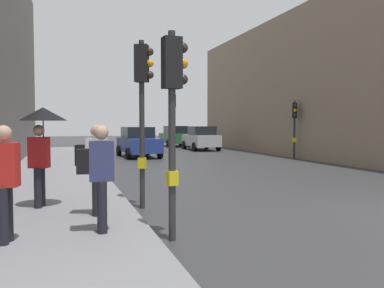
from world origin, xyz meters
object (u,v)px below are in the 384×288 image
object	(u,v)px
pedestrian_with_umbrella	(42,129)
pedestrian_in_red_jacket	(4,179)
pedestrian_with_grey_backpack	(99,172)
pedestrian_with_black_backpack	(95,164)
car_blue_van	(138,142)
car_silver_hatchback	(201,138)
traffic_light_mid_street	(295,119)
traffic_light_near_right	(143,93)
traffic_light_near_left	(173,97)
traffic_light_far_median	(174,112)
car_green_estate	(175,136)

from	to	relation	value
pedestrian_with_umbrella	pedestrian_in_red_jacket	size ratio (longest dim) A/B	1.21
pedestrian_with_grey_backpack	pedestrian_with_black_backpack	distance (m)	1.33
car_blue_van	car_silver_hatchback	xyz separation A→B (m)	(5.51, 4.89, 0.00)
traffic_light_mid_street	car_silver_hatchback	distance (m)	9.17
traffic_light_near_right	traffic_light_near_left	world-z (taller)	traffic_light_near_right
traffic_light_mid_street	car_silver_hatchback	world-z (taller)	traffic_light_mid_street
traffic_light_far_median	car_blue_van	world-z (taller)	traffic_light_far_median
traffic_light_near_right	car_silver_hatchback	bearing A→B (deg)	67.86
car_blue_van	traffic_light_near_right	bearing A→B (deg)	-99.41
traffic_light_near_left	car_blue_van	bearing A→B (deg)	82.06
traffic_light_mid_street	pedestrian_with_black_backpack	size ratio (longest dim) A/B	1.81
car_green_estate	car_silver_hatchback	xyz separation A→B (m)	(0.57, -5.41, 0.00)
traffic_light_near_right	car_green_estate	world-z (taller)	traffic_light_near_right
pedestrian_with_umbrella	pedestrian_with_grey_backpack	bearing A→B (deg)	-67.83
pedestrian_with_black_backpack	pedestrian_with_umbrella	bearing A→B (deg)	132.78
car_blue_van	pedestrian_with_umbrella	world-z (taller)	pedestrian_with_umbrella
traffic_light_mid_street	pedestrian_with_umbrella	distance (m)	16.66
traffic_light_near_right	car_blue_van	distance (m)	14.92
traffic_light_far_median	car_green_estate	xyz separation A→B (m)	(2.14, 7.83, -1.86)
pedestrian_with_umbrella	pedestrian_in_red_jacket	xyz separation A→B (m)	(-0.41, -2.66, -0.71)
traffic_light_far_median	pedestrian_with_umbrella	distance (m)	18.65
traffic_light_near_right	pedestrian_with_grey_backpack	bearing A→B (deg)	-115.99
traffic_light_far_median	pedestrian_with_grey_backpack	world-z (taller)	traffic_light_far_median
traffic_light_near_right	car_green_estate	xyz separation A→B (m)	(7.37, 24.92, -1.77)
traffic_light_mid_street	pedestrian_with_black_backpack	world-z (taller)	traffic_light_mid_street
traffic_light_far_median	car_silver_hatchback	distance (m)	4.08
traffic_light_near_right	car_blue_van	xyz separation A→B (m)	(2.42, 14.62, -1.77)
pedestrian_with_grey_backpack	car_silver_hatchback	bearing A→B (deg)	67.42
car_silver_hatchback	pedestrian_with_black_backpack	distance (m)	22.53
traffic_light_near_right	car_green_estate	distance (m)	26.05
car_green_estate	traffic_light_far_median	bearing A→B (deg)	-105.31
traffic_light_far_median	traffic_light_near_left	xyz separation A→B (m)	(-5.22, -19.82, -0.35)
traffic_light_near_left	car_green_estate	bearing A→B (deg)	75.09
traffic_light_near_left	pedestrian_with_black_backpack	world-z (taller)	traffic_light_near_left
car_green_estate	pedestrian_with_black_backpack	distance (m)	27.39
pedestrian_with_grey_backpack	pedestrian_in_red_jacket	distance (m)	1.42
traffic_light_near_right	car_silver_hatchback	size ratio (longest dim) A/B	0.91
car_blue_van	pedestrian_with_umbrella	xyz separation A→B (m)	(-4.60, -14.63, 0.96)
traffic_light_mid_street	pedestrian_with_black_backpack	distance (m)	16.70
pedestrian_with_black_backpack	traffic_light_far_median	bearing A→B (deg)	70.67
car_blue_van	car_silver_hatchback	bearing A→B (deg)	41.56
traffic_light_near_right	car_silver_hatchback	world-z (taller)	traffic_light_near_right
car_silver_hatchback	pedestrian_with_umbrella	bearing A→B (deg)	-117.39
pedestrian_with_grey_backpack	traffic_light_near_right	bearing A→B (deg)	64.01
car_silver_hatchback	pedestrian_with_grey_backpack	distance (m)	23.77
traffic_light_near_left	pedestrian_in_red_jacket	size ratio (longest dim) A/B	1.96
car_blue_van	car_silver_hatchback	size ratio (longest dim) A/B	1.02
traffic_light_near_right	pedestrian_with_black_backpack	xyz separation A→B (m)	(-1.16, -1.11, -1.48)
pedestrian_in_red_jacket	car_blue_van	bearing A→B (deg)	73.84
traffic_light_far_median	pedestrian_with_black_backpack	size ratio (longest dim) A/B	2.25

